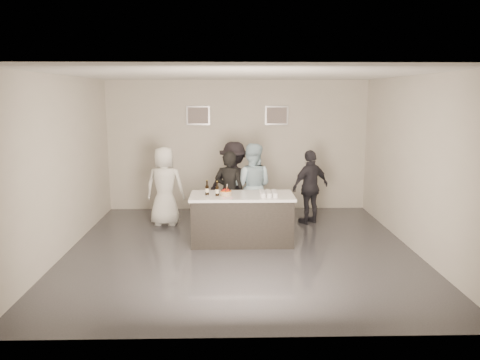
{
  "coord_description": "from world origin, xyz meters",
  "views": [
    {
      "loc": [
        -0.2,
        -7.82,
        2.68
      ],
      "look_at": [
        0.0,
        0.5,
        1.15
      ],
      "focal_mm": 35.0,
      "sensor_mm": 36.0,
      "label": 1
    }
  ],
  "objects_px": {
    "person_guest_right": "(310,187)",
    "bar_counter": "(242,219)",
    "person_main_black": "(229,192)",
    "person_guest_back": "(234,183)",
    "person_main_blue": "(252,186)",
    "person_guest_left": "(165,186)",
    "beer_bottle_a": "(207,188)",
    "cake": "(226,194)",
    "beer_bottle_b": "(217,189)"
  },
  "relations": [
    {
      "from": "person_guest_right",
      "to": "person_guest_back",
      "type": "bearing_deg",
      "value": -31.12
    },
    {
      "from": "person_main_black",
      "to": "person_guest_back",
      "type": "bearing_deg",
      "value": -84.26
    },
    {
      "from": "person_main_black",
      "to": "person_main_blue",
      "type": "distance_m",
      "value": 0.53
    },
    {
      "from": "bar_counter",
      "to": "person_guest_left",
      "type": "relative_size",
      "value": 1.14
    },
    {
      "from": "bar_counter",
      "to": "person_main_black",
      "type": "height_order",
      "value": "person_main_black"
    },
    {
      "from": "person_main_black",
      "to": "person_main_blue",
      "type": "height_order",
      "value": "person_main_blue"
    },
    {
      "from": "person_main_black",
      "to": "person_guest_back",
      "type": "relative_size",
      "value": 0.94
    },
    {
      "from": "beer_bottle_b",
      "to": "person_guest_back",
      "type": "xyz_separation_m",
      "value": [
        0.32,
        1.44,
        -0.17
      ]
    },
    {
      "from": "beer_bottle_b",
      "to": "beer_bottle_a",
      "type": "bearing_deg",
      "value": 153.83
    },
    {
      "from": "bar_counter",
      "to": "cake",
      "type": "distance_m",
      "value": 0.57
    },
    {
      "from": "person_main_blue",
      "to": "person_guest_right",
      "type": "height_order",
      "value": "person_main_blue"
    },
    {
      "from": "person_guest_right",
      "to": "person_guest_back",
      "type": "height_order",
      "value": "person_guest_back"
    },
    {
      "from": "person_guest_back",
      "to": "bar_counter",
      "type": "bearing_deg",
      "value": 115.03
    },
    {
      "from": "person_guest_left",
      "to": "person_guest_right",
      "type": "height_order",
      "value": "person_guest_left"
    },
    {
      "from": "person_main_black",
      "to": "person_guest_right",
      "type": "height_order",
      "value": "person_main_black"
    },
    {
      "from": "person_main_blue",
      "to": "person_guest_right",
      "type": "relative_size",
      "value": 1.11
    },
    {
      "from": "bar_counter",
      "to": "beer_bottle_a",
      "type": "distance_m",
      "value": 0.85
    },
    {
      "from": "bar_counter",
      "to": "person_main_blue",
      "type": "height_order",
      "value": "person_main_blue"
    },
    {
      "from": "cake",
      "to": "person_guest_back",
      "type": "relative_size",
      "value": 0.12
    },
    {
      "from": "person_main_black",
      "to": "person_guest_back",
      "type": "xyz_separation_m",
      "value": [
        0.1,
        0.63,
        0.06
      ]
    },
    {
      "from": "beer_bottle_a",
      "to": "person_guest_right",
      "type": "xyz_separation_m",
      "value": [
        2.1,
        1.32,
        -0.26
      ]
    },
    {
      "from": "person_main_black",
      "to": "beer_bottle_b",
      "type": "bearing_deg",
      "value": 89.92
    },
    {
      "from": "person_guest_right",
      "to": "cake",
      "type": "bearing_deg",
      "value": 8.23
    },
    {
      "from": "person_guest_left",
      "to": "person_guest_right",
      "type": "bearing_deg",
      "value": -171.42
    },
    {
      "from": "person_main_black",
      "to": "person_main_blue",
      "type": "relative_size",
      "value": 0.93
    },
    {
      "from": "beer_bottle_a",
      "to": "person_guest_back",
      "type": "relative_size",
      "value": 0.15
    },
    {
      "from": "person_guest_back",
      "to": "beer_bottle_a",
      "type": "bearing_deg",
      "value": 89.27
    },
    {
      "from": "person_guest_left",
      "to": "person_main_blue",
      "type": "bearing_deg",
      "value": 178.99
    },
    {
      "from": "beer_bottle_b",
      "to": "person_main_black",
      "type": "bearing_deg",
      "value": 75.03
    },
    {
      "from": "person_guest_left",
      "to": "beer_bottle_a",
      "type": "bearing_deg",
      "value": 133.76
    },
    {
      "from": "beer_bottle_a",
      "to": "person_guest_left",
      "type": "height_order",
      "value": "person_guest_left"
    },
    {
      "from": "bar_counter",
      "to": "beer_bottle_b",
      "type": "height_order",
      "value": "beer_bottle_b"
    },
    {
      "from": "bar_counter",
      "to": "person_guest_left",
      "type": "height_order",
      "value": "person_guest_left"
    },
    {
      "from": "beer_bottle_a",
      "to": "beer_bottle_b",
      "type": "xyz_separation_m",
      "value": [
        0.18,
        -0.09,
        0.0
      ]
    },
    {
      "from": "person_guest_left",
      "to": "bar_counter",
      "type": "bearing_deg",
      "value": 148.54
    },
    {
      "from": "bar_counter",
      "to": "person_main_black",
      "type": "xyz_separation_m",
      "value": [
        -0.23,
        0.72,
        0.35
      ]
    },
    {
      "from": "person_guest_right",
      "to": "bar_counter",
      "type": "bearing_deg",
      "value": 11.67
    },
    {
      "from": "beer_bottle_a",
      "to": "beer_bottle_b",
      "type": "height_order",
      "value": "same"
    },
    {
      "from": "person_guest_right",
      "to": "person_guest_back",
      "type": "relative_size",
      "value": 0.9
    },
    {
      "from": "beer_bottle_b",
      "to": "person_guest_right",
      "type": "relative_size",
      "value": 0.17
    },
    {
      "from": "person_main_black",
      "to": "person_guest_back",
      "type": "height_order",
      "value": "person_guest_back"
    },
    {
      "from": "beer_bottle_a",
      "to": "person_main_blue",
      "type": "height_order",
      "value": "person_main_blue"
    },
    {
      "from": "beer_bottle_b",
      "to": "bar_counter",
      "type": "bearing_deg",
      "value": 12.24
    },
    {
      "from": "cake",
      "to": "person_main_blue",
      "type": "bearing_deg",
      "value": 64.09
    },
    {
      "from": "person_guest_left",
      "to": "cake",
      "type": "bearing_deg",
      "value": 140.85
    },
    {
      "from": "person_main_black",
      "to": "beer_bottle_a",
      "type": "bearing_deg",
      "value": 75.9
    },
    {
      "from": "person_guest_left",
      "to": "person_guest_right",
      "type": "relative_size",
      "value": 1.06
    },
    {
      "from": "person_main_black",
      "to": "bar_counter",
      "type": "bearing_deg",
      "value": 122.51
    },
    {
      "from": "bar_counter",
      "to": "person_main_black",
      "type": "relative_size",
      "value": 1.16
    },
    {
      "from": "cake",
      "to": "person_guest_right",
      "type": "relative_size",
      "value": 0.13
    }
  ]
}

